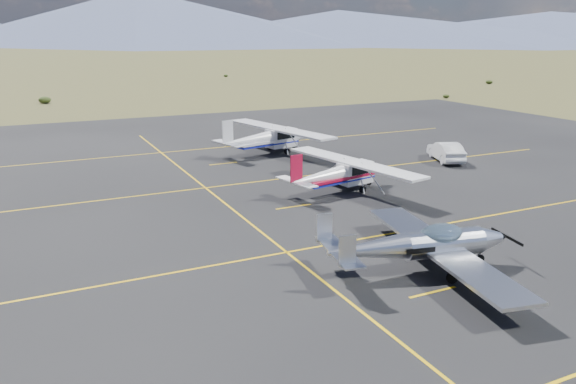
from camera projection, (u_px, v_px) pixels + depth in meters
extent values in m
plane|color=#383D1C|center=(435.00, 246.00, 23.71)|extent=(1600.00, 1600.00, 0.00)
cube|color=black|center=(348.00, 202.00, 29.78)|extent=(72.00, 72.00, 0.02)
cube|color=silver|center=(440.00, 248.00, 21.18)|extent=(3.37, 9.99, 0.13)
ellipsoid|color=#99BFD8|center=(441.00, 235.00, 21.04)|extent=(1.96, 1.34, 0.90)
cube|color=silver|center=(339.00, 251.00, 20.09)|extent=(1.36, 3.37, 0.07)
cube|color=silver|center=(347.00, 251.00, 18.79)|extent=(0.60, 0.18, 1.10)
cube|color=silver|center=(324.00, 228.00, 21.04)|extent=(0.60, 0.18, 1.10)
cylinder|color=black|center=(480.00, 259.00, 21.79)|extent=(0.38, 0.17, 0.37)
cylinder|color=black|center=(452.00, 278.00, 20.07)|extent=(0.45, 0.20, 0.44)
cylinder|color=black|center=(418.00, 251.00, 22.51)|extent=(0.45, 0.20, 0.44)
cube|color=white|center=(355.00, 173.00, 32.09)|extent=(2.15, 1.41, 1.22)
cube|color=white|center=(353.00, 162.00, 31.82)|extent=(3.32, 10.01, 0.13)
cube|color=black|center=(355.00, 168.00, 32.02)|extent=(1.63, 1.34, 0.50)
cube|color=#A30D2B|center=(340.00, 177.00, 31.44)|extent=(4.63, 1.92, 0.16)
cube|color=#A30D2B|center=(296.00, 168.00, 29.41)|extent=(0.76, 0.21, 1.44)
cube|color=white|center=(296.00, 182.00, 29.61)|extent=(1.23, 2.97, 0.05)
cylinder|color=black|center=(369.00, 183.00, 32.99)|extent=(0.34, 0.15, 0.33)
cylinder|color=black|center=(363.00, 190.00, 31.41)|extent=(0.41, 0.19, 0.40)
cylinder|color=black|center=(340.00, 183.00, 32.87)|extent=(0.41, 0.19, 0.40)
cube|color=silver|center=(281.00, 138.00, 42.15)|extent=(2.42, 1.63, 1.36)
cube|color=silver|center=(279.00, 129.00, 41.83)|extent=(4.02, 11.13, 0.14)
cube|color=black|center=(281.00, 134.00, 42.07)|extent=(1.84, 1.53, 0.55)
cube|color=silver|center=(267.00, 141.00, 41.39)|extent=(5.16, 2.28, 0.18)
cube|color=silver|center=(228.00, 132.00, 39.05)|extent=(0.85, 0.26, 1.61)
cube|color=silver|center=(228.00, 143.00, 39.27)|extent=(1.46, 3.30, 0.06)
cylinder|color=black|center=(295.00, 147.00, 43.17)|extent=(0.38, 0.18, 0.36)
cylinder|color=black|center=(287.00, 151.00, 41.40)|extent=(0.46, 0.23, 0.44)
cylinder|color=black|center=(270.00, 147.00, 42.99)|extent=(0.46, 0.23, 0.44)
imported|color=silver|center=(446.00, 151.00, 39.18)|extent=(2.82, 4.36, 1.36)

